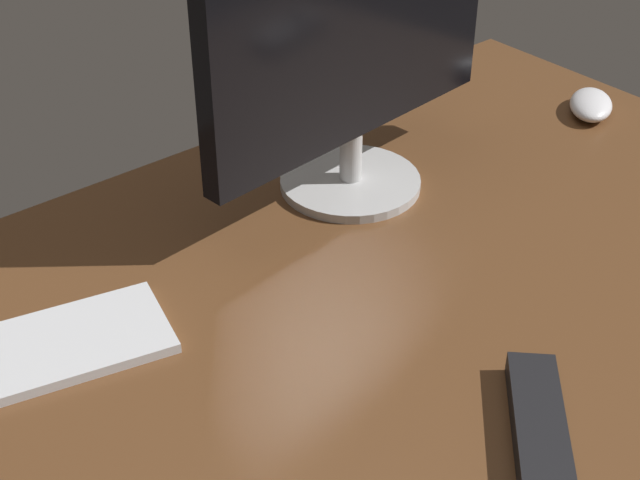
{
  "coord_description": "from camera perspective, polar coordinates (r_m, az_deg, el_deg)",
  "views": [
    {
      "loc": [
        -58.38,
        -63.19,
        68.44
      ],
      "look_at": [
        -2.37,
        4.52,
        8.0
      ],
      "focal_mm": 51.79,
      "sensor_mm": 36.0,
      "label": 1
    }
  ],
  "objects": [
    {
      "name": "tv_remote",
      "position": [
        0.93,
        13.39,
        -11.32
      ],
      "size": [
        17.01,
        17.06,
        2.55
      ],
      "primitive_type": "cube",
      "rotation": [
        0.0,
        0.0,
        0.79
      ],
      "color": "black",
      "rests_on": "desk"
    },
    {
      "name": "desk",
      "position": [
        1.09,
        2.47,
        -3.61
      ],
      "size": [
        140.0,
        84.0,
        2.0
      ],
      "primitive_type": "cube",
      "color": "brown",
      "rests_on": "ground"
    },
    {
      "name": "computer_mouse",
      "position": [
        1.53,
        16.4,
        8.03
      ],
      "size": [
        12.8,
        11.86,
        3.12
      ],
      "primitive_type": "ellipsoid",
      "rotation": [
        0.0,
        0.0,
        0.64
      ],
      "color": "silver",
      "rests_on": "desk"
    },
    {
      "name": "monitor",
      "position": [
        1.19,
        2.07,
        12.06
      ],
      "size": [
        48.7,
        19.49,
        38.55
      ],
      "rotation": [
        0.0,
        0.0,
        0.1
      ],
      "color": "silver",
      "rests_on": "desk"
    },
    {
      "name": "keyboard",
      "position": [
        1.04,
        -18.93,
        -7.12
      ],
      "size": [
        37.02,
        20.33,
        1.21
      ],
      "primitive_type": "cube",
      "rotation": [
        0.0,
        0.0,
        -0.24
      ],
      "color": "silver",
      "rests_on": "desk"
    }
  ]
}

